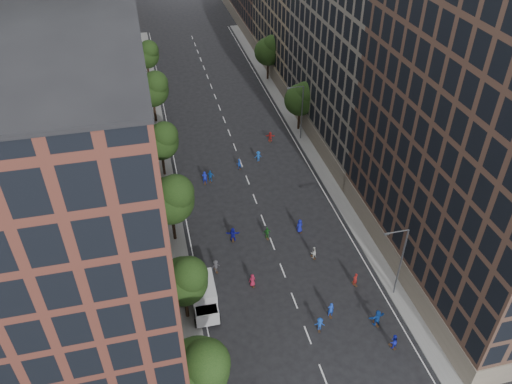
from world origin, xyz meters
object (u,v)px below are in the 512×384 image
skater_1 (331,310)px  skater_2 (393,342)px  streetlamp_far (301,110)px  cargo_van (204,297)px  streetlamp_near (400,259)px

skater_1 → skater_2: bearing=134.7°
streetlamp_far → skater_1: bearing=-102.2°
streetlamp_far → skater_1: streetlamp_far is taller
skater_1 → cargo_van: bearing=-16.0°
streetlamp_near → streetlamp_far: 33.00m
skater_1 → skater_2: (4.51, -4.99, -0.06)m
skater_1 → skater_2: 6.72m
cargo_van → skater_2: cargo_van is taller
streetlamp_near → skater_2: streetlamp_near is taller
streetlamp_near → cargo_van: 20.20m
streetlamp_far → cargo_van: size_ratio=1.63×
cargo_van → skater_2: bearing=-27.5°
streetlamp_far → skater_2: bearing=-94.2°
streetlamp_far → skater_2: (-2.91, -39.23, -4.33)m
cargo_van → skater_1: cargo_van is taller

